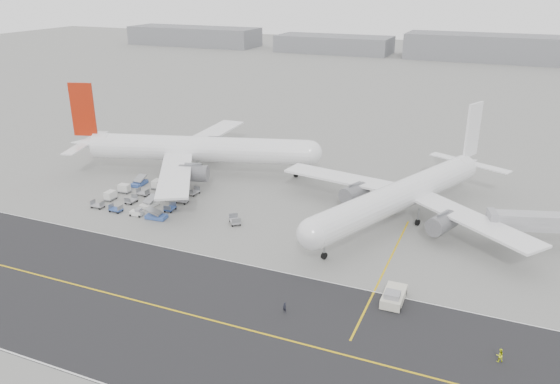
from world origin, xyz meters
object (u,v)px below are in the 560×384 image
at_px(pushback_tug, 394,296).
at_px(ground_crew_a, 285,308).
at_px(airliner_a, 194,149).
at_px(ground_crew_b, 500,355).
at_px(jet_bridge, 538,223).
at_px(airliner_b, 404,194).

xyz_separation_m(pushback_tug, ground_crew_a, (-13.40, -8.62, -0.13)).
height_order(airliner_a, ground_crew_b, airliner_a).
xyz_separation_m(airliner_a, jet_bridge, (74.31, -10.22, -1.54)).
bearing_deg(ground_crew_a, jet_bridge, 61.41).
bearing_deg(jet_bridge, ground_crew_a, -149.46).
distance_m(pushback_tug, ground_crew_a, 15.93).
relative_size(airliner_a, ground_crew_a, 37.15).
height_order(jet_bridge, ground_crew_b, jet_bridge).
bearing_deg(ground_crew_a, airliner_a, 146.64).
height_order(airliner_b, jet_bridge, airliner_b).
relative_size(airliner_b, ground_crew_a, 33.11).
xyz_separation_m(ground_crew_a, ground_crew_b, (28.05, 0.58, 0.12)).
relative_size(pushback_tug, ground_crew_a, 4.94).
bearing_deg(ground_crew_b, airliner_b, -85.54).
relative_size(airliner_a, ground_crew_b, 32.38).
xyz_separation_m(airliner_b, ground_crew_b, (19.09, -36.80, -4.64)).
bearing_deg(pushback_tug, airliner_a, 145.83).
distance_m(airliner_b, pushback_tug, 29.48).
bearing_deg(ground_crew_b, ground_crew_a, -21.78).
xyz_separation_m(pushback_tug, ground_crew_b, (14.65, -8.04, -0.01)).
bearing_deg(jet_bridge, airliner_b, 157.85).
height_order(airliner_b, ground_crew_b, airliner_b).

